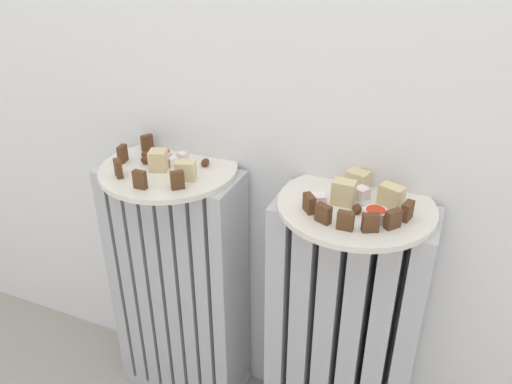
{
  "coord_description": "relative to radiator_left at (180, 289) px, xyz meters",
  "views": [
    {
      "loc": [
        0.36,
        -0.59,
        1.17
      ],
      "look_at": [
        0.0,
        0.28,
        0.66
      ],
      "focal_mm": 35.43,
      "sensor_mm": 36.0,
      "label": 1
    }
  ],
  "objects": [
    {
      "name": "turkish_delight_left_0",
      "position": [
        0.01,
        0.01,
        0.36
      ],
      "size": [
        0.03,
        0.03,
        0.02
      ],
      "primitive_type": "cube",
      "rotation": [
        0.0,
        0.0,
        1.09
      ],
      "color": "white",
      "rests_on": "plate_left"
    },
    {
      "name": "medjool_date_right_1",
      "position": [
        0.43,
        -0.03,
        0.36
      ],
      "size": [
        0.02,
        0.03,
        0.02
      ],
      "primitive_type": "ellipsoid",
      "rotation": [
        0.0,
        0.0,
        1.77
      ],
      "color": "#4C2814",
      "rests_on": "plate_right"
    },
    {
      "name": "jam_bowl_left",
      "position": [
        -0.03,
        0.02,
        0.36
      ],
      "size": [
        0.04,
        0.04,
        0.02
      ],
      "color": "white",
      "rests_on": "plate_left"
    },
    {
      "name": "dark_cake_slice_left_4",
      "position": [
        0.07,
        -0.08,
        0.37
      ],
      "size": [
        0.03,
        0.03,
        0.04
      ],
      "primitive_type": "cube",
      "rotation": [
        0.0,
        0.0,
        0.73
      ],
      "color": "#56351E",
      "rests_on": "plate_left"
    },
    {
      "name": "marble_cake_slice_right_1",
      "position": [
        0.41,
        0.06,
        0.37
      ],
      "size": [
        0.05,
        0.04,
        0.04
      ],
      "primitive_type": "cube",
      "rotation": [
        0.0,
        0.0,
        -0.26
      ],
      "color": "beige",
      "rests_on": "plate_right"
    },
    {
      "name": "fork",
      "position": [
        0.43,
        -0.02,
        0.35
      ],
      "size": [
        0.04,
        0.1,
        0.0
      ],
      "color": "silver",
      "rests_on": "plate_right"
    },
    {
      "name": "dark_cake_slice_left_1",
      "position": [
        -0.11,
        -0.02,
        0.37
      ],
      "size": [
        0.02,
        0.03,
        0.04
      ],
      "primitive_type": "cube",
      "rotation": [
        0.0,
        0.0,
        -1.42
      ],
      "color": "#56351E",
      "rests_on": "plate_left"
    },
    {
      "name": "radiator_left",
      "position": [
        0.0,
        0.0,
        0.0
      ],
      "size": [
        0.34,
        0.14,
        0.67
      ],
      "color": "#B2B2B7",
      "rests_on": "ground_plane"
    },
    {
      "name": "marble_cake_slice_left_1",
      "position": [
        -0.01,
        -0.02,
        0.37
      ],
      "size": [
        0.05,
        0.05,
        0.05
      ],
      "primitive_type": "cube",
      "rotation": [
        0.0,
        0.0,
        0.31
      ],
      "color": "beige",
      "rests_on": "plate_left"
    },
    {
      "name": "dark_cake_slice_left_3",
      "position": [
        0.0,
        -0.11,
        0.37
      ],
      "size": [
        0.03,
        0.01,
        0.04
      ],
      "primitive_type": "cube",
      "rotation": [
        0.0,
        0.0,
        0.01
      ],
      "color": "#56351E",
      "rests_on": "plate_left"
    },
    {
      "name": "plate_left",
      "position": [
        0.0,
        -0.0,
        0.34
      ],
      "size": [
        0.31,
        0.31,
        0.01
      ],
      "primitive_type": "cylinder",
      "color": "silver",
      "rests_on": "radiator_left"
    },
    {
      "name": "marble_cake_slice_right_2",
      "position": [
        0.4,
        -0.01,
        0.37
      ],
      "size": [
        0.04,
        0.03,
        0.05
      ],
      "primitive_type": "cube",
      "rotation": [
        0.0,
        0.0,
        0.01
      ],
      "color": "beige",
      "rests_on": "plate_right"
    },
    {
      "name": "turkish_delight_right_1",
      "position": [
        0.43,
        0.02,
        0.36
      ],
      "size": [
        0.03,
        0.03,
        0.02
      ],
      "primitive_type": "cube",
      "rotation": [
        0.0,
        0.0,
        1.03
      ],
      "color": "white",
      "rests_on": "plate_right"
    },
    {
      "name": "radiator_right",
      "position": [
        0.43,
        -0.0,
        0.0
      ],
      "size": [
        0.34,
        0.14,
        0.67
      ],
      "color": "#B2B2B7",
      "rests_on": "ground_plane"
    },
    {
      "name": "turkish_delight_right_2",
      "position": [
        0.36,
        -0.04,
        0.36
      ],
      "size": [
        0.03,
        0.03,
        0.03
      ],
      "primitive_type": "cube",
      "rotation": [
        0.0,
        0.0,
        0.52
      ],
      "color": "white",
      "rests_on": "plate_right"
    },
    {
      "name": "marble_cake_slice_left_0",
      "position": [
        0.07,
        -0.04,
        0.37
      ],
      "size": [
        0.05,
        0.04,
        0.04
      ],
      "primitive_type": "cube",
      "rotation": [
        0.0,
        0.0,
        0.33
      ],
      "color": "beige",
      "rests_on": "plate_left"
    },
    {
      "name": "dark_cake_slice_left_0",
      "position": [
        -0.09,
        0.06,
        0.37
      ],
      "size": [
        0.03,
        0.03,
        0.04
      ],
      "primitive_type": "cube",
      "rotation": [
        0.0,
        0.0,
        -2.13
      ],
      "color": "#56351E",
      "rests_on": "plate_left"
    },
    {
      "name": "dark_cake_slice_right_3",
      "position": [
        0.47,
        -0.09,
        0.37
      ],
      "size": [
        0.03,
        0.03,
        0.04
      ],
      "primitive_type": "cube",
      "rotation": [
        0.0,
        0.0,
        0.46
      ],
      "color": "#56351E",
      "rests_on": "plate_right"
    },
    {
      "name": "dark_cake_slice_right_5",
      "position": [
        0.52,
        -0.02,
        0.37
      ],
      "size": [
        0.02,
        0.03,
        0.04
      ],
      "primitive_type": "cube",
      "rotation": [
        0.0,
        0.0,
        1.33
      ],
      "color": "#56351E",
      "rests_on": "plate_right"
    },
    {
      "name": "dark_cake_slice_right_2",
      "position": [
        0.43,
        -0.1,
        0.37
      ],
      "size": [
        0.03,
        0.01,
        0.04
      ],
      "primitive_type": "cube",
      "rotation": [
        0.0,
        0.0,
        0.02
      ],
      "color": "#56351E",
      "rests_on": "plate_right"
    },
    {
      "name": "medjool_date_right_0",
      "position": [
        0.49,
        0.06,
        0.36
      ],
      "size": [
        0.03,
        0.03,
        0.02
      ],
      "primitive_type": "ellipsoid",
      "rotation": [
        0.0,
        0.0,
        2.42
      ],
      "color": "#4C2814",
      "rests_on": "plate_right"
    },
    {
      "name": "dark_cake_slice_right_4",
      "position": [
        0.5,
        -0.06,
        0.37
      ],
      "size": [
        0.03,
        0.03,
        0.04
      ],
      "primitive_type": "cube",
      "rotation": [
        0.0,
        0.0,
        0.89
      ],
      "color": "#56351E",
      "rests_on": "plate_right"
    },
    {
      "name": "medjool_date_left_0",
      "position": [
        -0.08,
        0.02,
        0.36
      ],
      "size": [
        0.03,
        0.02,
        0.01
      ],
      "primitive_type": "ellipsoid",
      "rotation": [
        0.0,
        0.0,
        3.01
      ],
      "color": "#4C2814",
      "rests_on": "plate_left"
    },
    {
      "name": "plate_right",
      "position": [
        0.43,
        -0.0,
        0.34
      ],
      "size": [
        0.31,
        0.31,
        0.01
      ],
      "primitive_type": "cylinder",
      "color": "silver",
      "rests_on": "radiator_right"
    },
    {
      "name": "dark_cake_slice_right_0",
      "position": [
        0.35,
        -0.07,
        0.37
      ],
      "size": [
        0.03,
        0.03,
        0.04
      ],
      "primitive_type": "cube",
      "rotation": [
        0.0,
        0.0,
        -0.85
      ],
      "color": "#56351E",
      "rests_on": "plate_right"
    },
    {
      "name": "turkish_delight_right_0",
      "position": [
        0.39,
        0.02,
        0.36
      ],
      "size": [
        0.02,
        0.02,
        0.02
      ],
      "primitive_type": "cube",
      "rotation": [
        0.0,
        0.0,
        0.16
      ],
      "color": "white",
      "rests_on": "plate_right"
    },
    {
      "name": "jam_bowl_right",
      "position": [
        0.47,
        -0.05,
        0.36
      ],
      "size": [
        0.04,
        0.04,
        0.02
      ],
      "color": "white",
      "rests_on": "plate_right"
    },
    {
      "name": "medjool_date_left_2",
      "position": [
        -0.05,
        -0.01,
        0.36
      ],
      "size": [
        0.03,
        0.02,
        0.02
      ],
      "primitive_type": "ellipsoid",
      "rotation": [
        0.0,
        0.0,
        0.4
      ],
      "color": "#4C2814",
      "rests_on": "plate_left"
    },
    {
      "name": "dark_cake_slice_left_2",
      "position": [
        -0.07,
        -0.08,
        0.37
      ],
      "size": [
        0.03,
        0.03,
        0.04
      ],
      "primitive_type": "cube",
      "rotation": [
        0.0,
        0.0,
        -0.7
      ],
      "color": "#56351E",
      "rests_on": "plate_left"
    },
    {
      "name": "turkish_delight_left_1",
      "position": [
        0.01,
        0.04,
        0.36
      ],
      "size": [
        0.02,
        0.02,
        0.02
      ],
      "primitive_type": "cube",
      "rotation": [
        0.0,
        0.0,
        1.28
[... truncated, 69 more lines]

